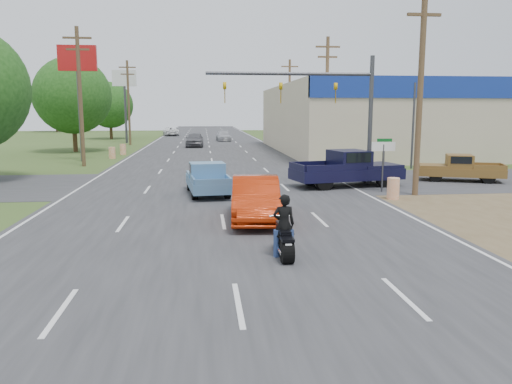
{
  "coord_description": "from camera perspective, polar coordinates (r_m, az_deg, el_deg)",
  "views": [
    {
      "loc": [
        -0.67,
        -9.9,
        4.0
      ],
      "look_at": [
        1.08,
        6.76,
        1.3
      ],
      "focal_mm": 35.0,
      "sensor_mm": 36.0,
      "label": 1
    }
  ],
  "objects": [
    {
      "name": "cross_road",
      "position": [
        28.2,
        -4.59,
        0.99
      ],
      "size": [
        120.0,
        10.0,
        0.02
      ],
      "primitive_type": "cube",
      "color": "#2D2D30",
      "rests_on": "ground"
    },
    {
      "name": "utility_pole_5",
      "position": [
        38.94,
        -19.46,
        10.59
      ],
      "size": [
        2.0,
        0.28,
        10.0
      ],
      "color": "#4C3823",
      "rests_on": "ground"
    },
    {
      "name": "main_road",
      "position": [
        50.07,
        -5.25,
        4.56
      ],
      "size": [
        15.0,
        180.0,
        0.02
      ],
      "primitive_type": "cube",
      "color": "#2D2D30",
      "rests_on": "ground"
    },
    {
      "name": "street_name_sign",
      "position": [
        27.22,
        14.41,
        3.83
      ],
      "size": [
        0.8,
        0.08,
        2.61
      ],
      "color": "#3F3F44",
      "rests_on": "ground"
    },
    {
      "name": "barrel_2",
      "position": [
        44.73,
        -16.12,
        4.32
      ],
      "size": [
        0.56,
        0.56,
        1.0
      ],
      "primitive_type": "cylinder",
      "color": "orange",
      "rests_on": "ground"
    },
    {
      "name": "utility_pole_3",
      "position": [
        59.79,
        3.84,
        10.41
      ],
      "size": [
        2.0,
        0.28,
        10.0
      ],
      "color": "#4C3823",
      "rests_on": "ground"
    },
    {
      "name": "distant_car_grey",
      "position": [
        58.04,
        -7.03,
        5.97
      ],
      "size": [
        2.06,
        4.96,
        1.68
      ],
      "primitive_type": "imported",
      "rotation": [
        0.0,
        0.0,
        -0.02
      ],
      "color": "#5B5B60",
      "rests_on": "ground"
    },
    {
      "name": "barrel_3",
      "position": [
        48.62,
        -14.96,
        4.73
      ],
      "size": [
        0.56,
        0.56,
        1.0
      ],
      "primitive_type": "cylinder",
      "color": "orange",
      "rests_on": "ground"
    },
    {
      "name": "brown_pickup",
      "position": [
        31.27,
        22.14,
        2.58
      ],
      "size": [
        5.0,
        3.36,
        1.55
      ],
      "rotation": [
        0.0,
        0.0,
        1.2
      ],
      "color": "black",
      "rests_on": "ground"
    },
    {
      "name": "tree_2",
      "position": [
        77.11,
        -16.35,
        9.51
      ],
      "size": [
        6.72,
        6.72,
        8.32
      ],
      "color": "#422D19",
      "rests_on": "ground"
    },
    {
      "name": "blue_pickup",
      "position": [
        24.55,
        -5.59,
        1.58
      ],
      "size": [
        2.27,
        4.83,
        1.55
      ],
      "rotation": [
        0.0,
        0.0,
        0.1
      ],
      "color": "black",
      "rests_on": "ground"
    },
    {
      "name": "pole_sign_left_near",
      "position": [
        43.16,
        -19.68,
        12.86
      ],
      "size": [
        3.0,
        0.35,
        9.2
      ],
      "color": "#3F3F44",
      "rests_on": "ground"
    },
    {
      "name": "tree_6",
      "position": [
        108.96,
        -21.97,
        9.83
      ],
      "size": [
        8.82,
        8.82,
        10.92
      ],
      "color": "#422D19",
      "rests_on": "ground"
    },
    {
      "name": "barrel_1",
      "position": [
        31.92,
        10.54,
        2.71
      ],
      "size": [
        0.56,
        0.56,
        1.0
      ],
      "primitive_type": "cylinder",
      "color": "orange",
      "rests_on": "ground"
    },
    {
      "name": "rider",
      "position": [
        13.8,
        3.19,
        -4.1
      ],
      "size": [
        0.61,
        0.4,
        1.68
      ],
      "primitive_type": "imported",
      "rotation": [
        0.0,
        0.0,
        3.14
      ],
      "color": "black",
      "rests_on": "ground"
    },
    {
      "name": "barrel_0",
      "position": [
        23.82,
        15.41,
        0.38
      ],
      "size": [
        0.56,
        0.56,
        1.0
      ],
      "primitive_type": "cylinder",
      "color": "orange",
      "rests_on": "ground"
    },
    {
      "name": "distant_car_silver",
      "position": [
        69.63,
        -3.74,
        6.41
      ],
      "size": [
        2.12,
        4.76,
        1.36
      ],
      "primitive_type": "imported",
      "rotation": [
        0.0,
        0.0,
        0.05
      ],
      "color": "#B3B4B9",
      "rests_on": "ground"
    },
    {
      "name": "pole_sign_left_far",
      "position": [
        66.71,
        -14.79,
        11.59
      ],
      "size": [
        3.0,
        0.35,
        9.2
      ],
      "color": "#3F3F44",
      "rests_on": "ground"
    },
    {
      "name": "utility_pole_2",
      "position": [
        42.17,
        8.09,
        10.86
      ],
      "size": [
        2.0,
        0.28,
        10.0
      ],
      "color": "#4C3823",
      "rests_on": "ground"
    },
    {
      "name": "navy_pickup",
      "position": [
        27.41,
        10.59,
        2.69
      ],
      "size": [
        6.24,
        3.41,
        1.96
      ],
      "rotation": [
        0.0,
        0.0,
        -1.37
      ],
      "color": "black",
      "rests_on": "ground"
    },
    {
      "name": "utility_pole_6",
      "position": [
        62.54,
        -14.36,
        10.09
      ],
      "size": [
        2.0,
        0.28,
        10.0
      ],
      "color": "#4C3823",
      "rests_on": "ground"
    },
    {
      "name": "dirt_verge",
      "position": [
        23.42,
        24.0,
        -1.47
      ],
      "size": [
        8.0,
        18.0,
        0.01
      ],
      "primitive_type": "cube",
      "color": "brown",
      "rests_on": "ground"
    },
    {
      "name": "utility_pole_1",
      "position": [
        25.1,
        18.3,
        11.72
      ],
      "size": [
        2.0,
        0.28,
        10.0
      ],
      "color": "#4C3823",
      "rests_on": "ground"
    },
    {
      "name": "distant_car_white",
      "position": [
        85.44,
        -9.71,
        6.84
      ],
      "size": [
        3.09,
        5.47,
        1.44
      ],
      "primitive_type": "imported",
      "rotation": [
        0.0,
        0.0,
        3.28
      ],
      "color": "white",
      "rests_on": "ground"
    },
    {
      "name": "lane_sign",
      "position": [
        25.58,
        14.33,
        4.17
      ],
      "size": [
        1.2,
        0.08,
        2.52
      ],
      "color": "#3F3F44",
      "rests_on": "ground"
    },
    {
      "name": "signal_mast",
      "position": [
        27.69,
        7.69,
        10.74
      ],
      "size": [
        9.12,
        0.4,
        7.0
      ],
      "color": "#3F3F44",
      "rests_on": "ground"
    },
    {
      "name": "tree_1",
      "position": [
        53.49,
        -20.23,
        10.3
      ],
      "size": [
        7.56,
        7.56,
        9.36
      ],
      "color": "#422D19",
      "rests_on": "ground"
    },
    {
      "name": "ground",
      "position": [
        10.7,
        -2.03,
        -12.8
      ],
      "size": [
        200.0,
        200.0,
        0.0
      ],
      "primitive_type": "plane",
      "color": "#33491D",
      "rests_on": "ground"
    },
    {
      "name": "tree_5",
      "position": [
        109.31,
        10.44,
        10.01
      ],
      "size": [
        7.98,
        7.98,
        9.88
      ],
      "color": "#422D19",
      "rests_on": "ground"
    },
    {
      "name": "red_convertible",
      "position": [
        18.45,
        -0.04,
        -0.82
      ],
      "size": [
        2.09,
        5.0,
        1.61
      ],
      "primitive_type": "imported",
      "rotation": [
        0.0,
        0.0,
        -0.08
      ],
      "color": "#AB2607",
      "rests_on": "ground"
    },
    {
      "name": "motorcycle",
      "position": [
        13.84,
        3.21,
        -5.65
      ],
      "size": [
        0.64,
        2.07,
        1.06
      ],
      "rotation": [
        0.0,
        0.0,
        0.0
      ],
      "color": "black",
      "rests_on": "ground"
    }
  ]
}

